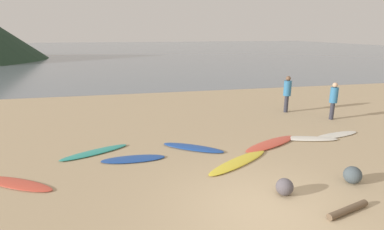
{
  "coord_description": "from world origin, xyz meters",
  "views": [
    {
      "loc": [
        -2.91,
        -5.52,
        3.88
      ],
      "look_at": [
        -0.28,
        6.17,
        0.6
      ],
      "focal_mm": 28.65,
      "sensor_mm": 36.0,
      "label": 1
    }
  ],
  "objects": [
    {
      "name": "beach_rock_near",
      "position": [
        0.78,
        0.56,
        0.21
      ],
      "size": [
        0.43,
        0.43,
        0.43
      ],
      "primitive_type": "sphere",
      "color": "#524C51",
      "rests_on": "ground"
    },
    {
      "name": "surfboard_1",
      "position": [
        -3.98,
        4.36,
        0.04
      ],
      "size": [
        2.26,
        1.42,
        0.07
      ],
      "primitive_type": "ellipsoid",
      "rotation": [
        0.0,
        0.0,
        0.45
      ],
      "color": "teal",
      "rests_on": "ground"
    },
    {
      "name": "surfboard_4",
      "position": [
        0.38,
        2.58,
        0.04
      ],
      "size": [
        2.56,
        1.87,
        0.08
      ],
      "primitive_type": "ellipsoid",
      "rotation": [
        0.0,
        0.0,
        0.56
      ],
      "color": "yellow",
      "rests_on": "ground"
    },
    {
      "name": "surfboard_6",
      "position": [
        3.6,
        4.0,
        0.04
      ],
      "size": [
        2.31,
        1.11,
        0.08
      ],
      "primitive_type": "ellipsoid",
      "rotation": [
        0.0,
        0.0,
        -0.27
      ],
      "color": "silver",
      "rests_on": "ground"
    },
    {
      "name": "surfboard_2",
      "position": [
        -2.76,
        3.52,
        0.03
      ],
      "size": [
        1.99,
        0.63,
        0.06
      ],
      "primitive_type": "ellipsoid",
      "rotation": [
        0.0,
        0.0,
        -0.02
      ],
      "color": "#1E479E",
      "rests_on": "ground"
    },
    {
      "name": "ocean_water",
      "position": [
        0.0,
        64.18,
        0.0
      ],
      "size": [
        140.0,
        100.0,
        0.01
      ],
      "primitive_type": "cube",
      "color": "slate",
      "rests_on": "ground"
    },
    {
      "name": "beach_rock_far",
      "position": [
        2.84,
        0.72,
        0.23
      ],
      "size": [
        0.46,
        0.46,
        0.46
      ],
      "primitive_type": "sphere",
      "color": "#414C51",
      "rests_on": "ground"
    },
    {
      "name": "surfboard_3",
      "position": [
        -0.73,
        4.03,
        0.04
      ],
      "size": [
        2.12,
        1.67,
        0.09
      ],
      "primitive_type": "ellipsoid",
      "rotation": [
        0.0,
        0.0,
        -0.6
      ],
      "color": "#1E479E",
      "rests_on": "ground"
    },
    {
      "name": "person_0",
      "position": [
        6.24,
        6.19,
        1.0
      ],
      "size": [
        0.34,
        0.34,
        1.69
      ],
      "rotation": [
        0.0,
        0.0,
        3.97
      ],
      "color": "#2D2D38",
      "rests_on": "ground"
    },
    {
      "name": "person_1",
      "position": [
        4.88,
        7.83,
        1.06
      ],
      "size": [
        0.36,
        0.36,
        1.8
      ],
      "rotation": [
        0.0,
        0.0,
        3.28
      ],
      "color": "#2D2D38",
      "rests_on": "ground"
    },
    {
      "name": "driftwood_log",
      "position": [
        1.77,
        -0.46,
        0.08
      ],
      "size": [
        1.22,
        0.48,
        0.15
      ],
      "primitive_type": "cylinder",
      "rotation": [
        0.0,
        1.57,
        0.27
      ],
      "color": "brown",
      "rests_on": "ground"
    },
    {
      "name": "surfboard_0",
      "position": [
        -5.78,
        2.55,
        0.03
      ],
      "size": [
        2.19,
        1.6,
        0.06
      ],
      "primitive_type": "ellipsoid",
      "rotation": [
        0.0,
        0.0,
        -0.55
      ],
      "color": "#D84C38",
      "rests_on": "ground"
    },
    {
      "name": "ground_plane",
      "position": [
        0.0,
        10.0,
        -0.1
      ],
      "size": [
        120.0,
        120.0,
        0.2
      ],
      "primitive_type": "cube",
      "color": "tan",
      "rests_on": "ground"
    },
    {
      "name": "surfboard_5",
      "position": [
        2.05,
        3.79,
        0.05
      ],
      "size": [
        2.59,
        1.68,
        0.1
      ],
      "primitive_type": "ellipsoid",
      "rotation": [
        0.0,
        0.0,
        0.46
      ],
      "color": "#D84C38",
      "rests_on": "ground"
    },
    {
      "name": "surfboard_7",
      "position": [
        4.99,
        4.15,
        0.03
      ],
      "size": [
        2.11,
        0.88,
        0.06
      ],
      "primitive_type": "ellipsoid",
      "rotation": [
        0.0,
        0.0,
        0.19
      ],
      "color": "silver",
      "rests_on": "ground"
    }
  ]
}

